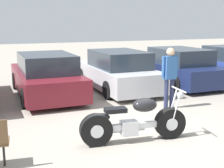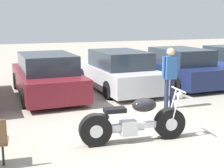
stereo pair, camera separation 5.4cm
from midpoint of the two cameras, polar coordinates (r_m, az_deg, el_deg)
ground_plane at (r=7.08m, az=6.05°, el=-9.10°), size 60.00×60.00×0.00m
motorcycle at (r=6.51m, az=4.05°, el=-6.95°), size 2.29×0.71×1.07m
parked_car_maroon at (r=10.69m, az=-11.76°, el=1.41°), size 1.92×4.54×1.43m
parked_car_silver at (r=11.48m, az=1.12°, el=2.33°), size 1.92×4.54×1.43m
parked_car_navy at (r=12.73m, az=11.99°, el=2.99°), size 1.92×4.54×1.43m
person_standing at (r=8.95m, az=10.74°, el=2.03°), size 0.52×0.23×1.75m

